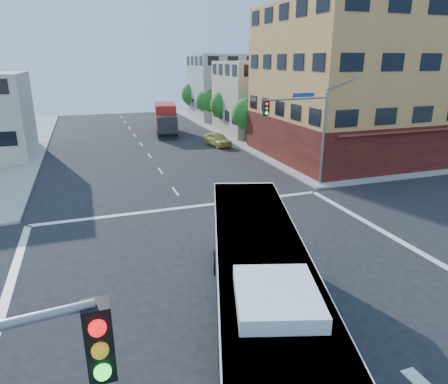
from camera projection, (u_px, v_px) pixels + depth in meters
name	position (u px, v px, depth m)	size (l,w,h in m)	color
ground	(239.00, 279.00, 17.60)	(120.00, 120.00, 0.00)	black
sidewalk_ne	(373.00, 123.00, 59.79)	(50.00, 50.00, 0.15)	gray
corner_building_ne	(364.00, 95.00, 38.49)	(18.10, 15.44, 14.00)	#C88F48
building_east_near	(267.00, 97.00, 51.90)	(12.06, 10.06, 9.00)	#B7A68C
building_east_far	(231.00, 87.00, 64.30)	(12.06, 10.06, 10.00)	#A9A9A4
signal_mast_ne	(305.00, 122.00, 28.36)	(7.91, 1.13, 8.07)	slate
street_tree_a	(249.00, 111.00, 45.19)	(3.60, 3.60, 5.53)	#342413
street_tree_b	(226.00, 103.00, 52.31)	(3.80, 3.80, 5.79)	#342413
street_tree_c	(208.00, 100.00, 59.58)	(3.40, 3.40, 5.29)	#342413
street_tree_d	(194.00, 93.00, 66.62)	(4.00, 4.00, 6.03)	#342413
transit_bus	(259.00, 288.00, 13.37)	(6.67, 13.62, 3.96)	black
box_truck	(166.00, 120.00, 51.09)	(3.58, 8.62, 3.76)	#26262B
parked_car	(218.00, 139.00, 44.50)	(1.74, 4.31, 1.47)	gold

